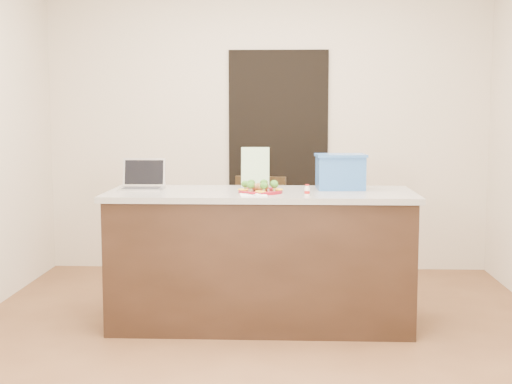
{
  "coord_description": "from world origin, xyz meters",
  "views": [
    {
      "loc": [
        0.17,
        -4.51,
        1.47
      ],
      "look_at": [
        -0.03,
        0.2,
        0.92
      ],
      "focal_mm": 50.0,
      "sensor_mm": 36.0,
      "label": 1
    }
  ],
  "objects_px": {
    "plate": "(260,191)",
    "chair": "(260,228)",
    "napkin": "(253,195)",
    "laptop": "(143,181)",
    "blue_box": "(340,172)",
    "yogurt_bottle": "(307,191)",
    "island": "(261,258)"
  },
  "relations": [
    {
      "from": "blue_box",
      "to": "chair",
      "type": "relative_size",
      "value": 0.38
    },
    {
      "from": "chair",
      "to": "yogurt_bottle",
      "type": "bearing_deg",
      "value": -62.17
    },
    {
      "from": "blue_box",
      "to": "laptop",
      "type": "bearing_deg",
      "value": 177.44
    },
    {
      "from": "blue_box",
      "to": "yogurt_bottle",
      "type": "bearing_deg",
      "value": -126.18
    },
    {
      "from": "island",
      "to": "yogurt_bottle",
      "type": "bearing_deg",
      "value": -38.79
    },
    {
      "from": "napkin",
      "to": "yogurt_bottle",
      "type": "xyz_separation_m",
      "value": [
        0.34,
        0.0,
        0.03
      ]
    },
    {
      "from": "island",
      "to": "yogurt_bottle",
      "type": "height_order",
      "value": "yogurt_bottle"
    },
    {
      "from": "napkin",
      "to": "chair",
      "type": "relative_size",
      "value": 0.18
    },
    {
      "from": "blue_box",
      "to": "island",
      "type": "bearing_deg",
      "value": -170.1
    },
    {
      "from": "plate",
      "to": "blue_box",
      "type": "distance_m",
      "value": 0.6
    },
    {
      "from": "yogurt_bottle",
      "to": "blue_box",
      "type": "relative_size",
      "value": 0.21
    },
    {
      "from": "island",
      "to": "yogurt_bottle",
      "type": "distance_m",
      "value": 0.63
    },
    {
      "from": "laptop",
      "to": "blue_box",
      "type": "relative_size",
      "value": 0.84
    },
    {
      "from": "island",
      "to": "napkin",
      "type": "bearing_deg",
      "value": -98.6
    },
    {
      "from": "island",
      "to": "laptop",
      "type": "height_order",
      "value": "laptop"
    },
    {
      "from": "chair",
      "to": "island",
      "type": "bearing_deg",
      "value": -77.17
    },
    {
      "from": "yogurt_bottle",
      "to": "blue_box",
      "type": "height_order",
      "value": "blue_box"
    },
    {
      "from": "laptop",
      "to": "chair",
      "type": "relative_size",
      "value": 0.32
    },
    {
      "from": "napkin",
      "to": "blue_box",
      "type": "relative_size",
      "value": 0.47
    },
    {
      "from": "plate",
      "to": "chair",
      "type": "height_order",
      "value": "plate"
    },
    {
      "from": "island",
      "to": "chair",
      "type": "relative_size",
      "value": 2.21
    },
    {
      "from": "yogurt_bottle",
      "to": "laptop",
      "type": "xyz_separation_m",
      "value": [
        -1.12,
        0.34,
        0.03
      ]
    },
    {
      "from": "laptop",
      "to": "plate",
      "type": "bearing_deg",
      "value": -13.3
    },
    {
      "from": "blue_box",
      "to": "napkin",
      "type": "bearing_deg",
      "value": -150.76
    },
    {
      "from": "yogurt_bottle",
      "to": "chair",
      "type": "bearing_deg",
      "value": 107.24
    },
    {
      "from": "chair",
      "to": "blue_box",
      "type": "bearing_deg",
      "value": -40.26
    },
    {
      "from": "napkin",
      "to": "laptop",
      "type": "xyz_separation_m",
      "value": [
        -0.78,
        0.35,
        0.05
      ]
    },
    {
      "from": "island",
      "to": "napkin",
      "type": "height_order",
      "value": "napkin"
    },
    {
      "from": "plate",
      "to": "blue_box",
      "type": "xyz_separation_m",
      "value": [
        0.54,
        0.23,
        0.11
      ]
    },
    {
      "from": "laptop",
      "to": "blue_box",
      "type": "xyz_separation_m",
      "value": [
        1.36,
        0.04,
        0.07
      ]
    },
    {
      "from": "plate",
      "to": "yogurt_bottle",
      "type": "bearing_deg",
      "value": -26.95
    },
    {
      "from": "island",
      "to": "chair",
      "type": "xyz_separation_m",
      "value": [
        -0.03,
        0.84,
        0.07
      ]
    }
  ]
}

